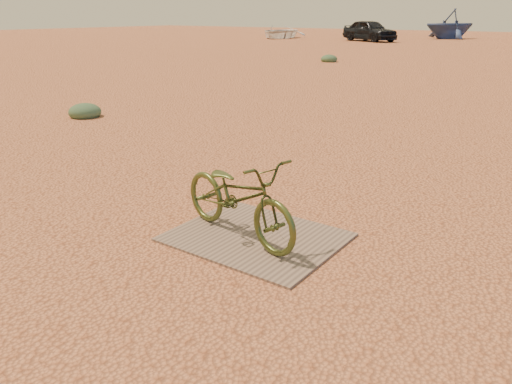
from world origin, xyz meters
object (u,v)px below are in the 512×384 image
Objects in this scene: plywood_board at (256,237)px; boat_far_left at (450,24)px; car at (370,30)px; boat_near_left at (279,32)px; bicycle at (238,197)px.

plywood_board is 0.35× the size of boat_far_left.
car is 8.09m from boat_near_left.
bicycle is at bearing -133.59° from car.
boat_near_left is (-8.09, 0.16, -0.26)m from car.
boat_near_left reaches higher than bicycle.
boat_far_left reaches higher than bicycle.
plywood_board is 41.37m from boat_far_left.
bicycle is 0.31× the size of boat_near_left.
car reaches higher than plywood_board.
boat_near_left is (-21.28, 33.07, 0.50)m from plywood_board.
boat_near_left reaches higher than plywood_board.
plywood_board is 0.44m from bicycle.
boat_near_left is at bearing 113.69° from car.
car is at bearing -81.39° from boat_far_left.
boat_near_left is 13.85m from boat_far_left.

